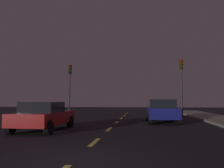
{
  "coord_description": "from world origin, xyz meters",
  "views": [
    {
      "loc": [
        1.64,
        -5.63,
        1.46
      ],
      "look_at": [
        -0.99,
        15.52,
        2.98
      ],
      "focal_mm": 37.46,
      "sensor_mm": 36.0,
      "label": 1
    }
  ],
  "objects_px": {
    "traffic_signal_right": "(181,77)",
    "car_stopped_ahead": "(162,111)",
    "traffic_signal_left": "(70,80)",
    "car_adjacent_lane": "(44,116)"
  },
  "relations": [
    {
      "from": "traffic_signal_left",
      "to": "traffic_signal_right",
      "type": "height_order",
      "value": "traffic_signal_right"
    },
    {
      "from": "car_stopped_ahead",
      "to": "car_adjacent_lane",
      "type": "xyz_separation_m",
      "value": [
        -6.14,
        -4.97,
        -0.06
      ]
    },
    {
      "from": "traffic_signal_right",
      "to": "car_adjacent_lane",
      "type": "distance_m",
      "value": 13.47
    },
    {
      "from": "traffic_signal_left",
      "to": "car_stopped_ahead",
      "type": "height_order",
      "value": "traffic_signal_left"
    },
    {
      "from": "traffic_signal_right",
      "to": "car_stopped_ahead",
      "type": "distance_m",
      "value": 6.31
    },
    {
      "from": "car_stopped_ahead",
      "to": "traffic_signal_left",
      "type": "bearing_deg",
      "value": 147.09
    },
    {
      "from": "car_stopped_ahead",
      "to": "car_adjacent_lane",
      "type": "bearing_deg",
      "value": -141.0
    },
    {
      "from": "traffic_signal_left",
      "to": "traffic_signal_right",
      "type": "xyz_separation_m",
      "value": [
        10.25,
        0.0,
        0.18
      ]
    },
    {
      "from": "traffic_signal_left",
      "to": "traffic_signal_right",
      "type": "bearing_deg",
      "value": 0.0
    },
    {
      "from": "traffic_signal_left",
      "to": "car_adjacent_lane",
      "type": "distance_m",
      "value": 10.7
    }
  ]
}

